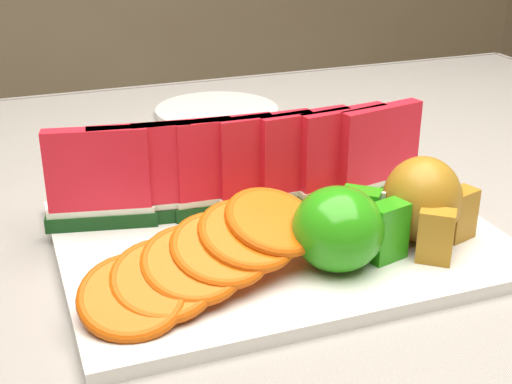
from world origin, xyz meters
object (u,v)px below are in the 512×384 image
Objects in this scene: platter at (278,238)px; pear_cluster at (425,203)px; apple_cluster at (344,228)px; side_plate at (217,111)px.

platter is 0.14m from pear_cluster.
pear_cluster reaches higher than platter.
apple_cluster is 0.48m from side_plate.
pear_cluster is (0.12, -0.06, 0.04)m from platter.
apple_cluster is (0.03, -0.07, 0.04)m from platter.
apple_cluster is at bearing -172.86° from pear_cluster.
side_plate is at bearing 80.40° from platter.
apple_cluster is 1.11× the size of pear_cluster.
pear_cluster reaches higher than side_plate.
pear_cluster is 0.47m from side_plate.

